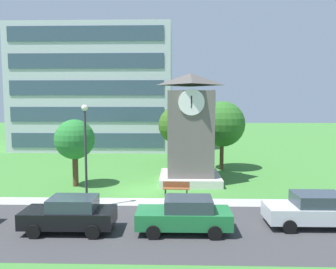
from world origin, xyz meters
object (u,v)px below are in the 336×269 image
object	(u,v)px
tree_streetside	(75,140)
parked_car_black	(70,214)
clock_tower	(190,135)
street_lamp	(86,145)
park_bench	(176,188)
tree_by_building	(177,125)
parked_car_silver	(314,210)
parked_car_green	(185,215)
tree_near_tower	(222,124)

from	to	relation	value
tree_streetside	parked_car_black	world-z (taller)	tree_streetside
clock_tower	parked_car_black	bearing A→B (deg)	-121.12
street_lamp	parked_car_black	xyz separation A→B (m)	(0.16, -3.50, -2.89)
clock_tower	street_lamp	xyz separation A→B (m)	(-6.33, -6.72, 0.05)
park_bench	tree_streetside	xyz separation A→B (m)	(-7.49, 2.15, 3.02)
tree_streetside	tree_by_building	world-z (taller)	tree_by_building
parked_car_silver	parked_car_green	bearing A→B (deg)	-171.99
tree_by_building	parked_car_green	bearing A→B (deg)	-88.93
clock_tower	tree_near_tower	distance (m)	5.84
parked_car_black	parked_car_green	xyz separation A→B (m)	(5.51, 0.05, 0.00)
street_lamp	parked_car_green	bearing A→B (deg)	-31.32
street_lamp	park_bench	bearing A→B (deg)	29.44
tree_by_building	parked_car_black	bearing A→B (deg)	-104.99
tree_by_building	parked_car_silver	bearing A→B (deg)	-69.48
park_bench	parked_car_silver	xyz separation A→B (m)	(6.89, -5.50, 0.40)
street_lamp	tree_near_tower	bearing A→B (deg)	50.85
clock_tower	street_lamp	bearing A→B (deg)	-133.28
park_bench	parked_car_green	xyz separation A→B (m)	(0.42, -6.41, 0.40)
tree_near_tower	parked_car_black	world-z (taller)	tree_near_tower
tree_streetside	parked_car_black	distance (m)	9.31
park_bench	tree_streetside	size ratio (longest dim) A/B	0.37
clock_tower	tree_by_building	xyz separation A→B (m)	(-1.02, 9.01, 0.13)
tree_near_tower	tree_by_building	bearing A→B (deg)	135.35
tree_streetside	parked_car_silver	xyz separation A→B (m)	(14.38, -7.64, -2.62)
clock_tower	parked_car_green	world-z (taller)	clock_tower
tree_streetside	tree_by_building	xyz separation A→B (m)	(7.55, 10.61, 0.36)
park_bench	tree_near_tower	xyz separation A→B (m)	(4.21, 8.66, 3.77)
tree_streetside	tree_near_tower	xyz separation A→B (m)	(11.70, 6.51, 0.76)
street_lamp	parked_car_silver	world-z (taller)	street_lamp
tree_near_tower	parked_car_green	xyz separation A→B (m)	(-3.80, -15.07, -3.37)
parked_car_green	tree_streetside	bearing A→B (deg)	132.74
tree_streetside	tree_near_tower	bearing A→B (deg)	29.10
tree_near_tower	parked_car_silver	size ratio (longest dim) A/B	1.35
clock_tower	tree_streetside	bearing A→B (deg)	-169.37
street_lamp	parked_car_silver	xyz separation A→B (m)	(12.14, -2.53, -2.89)
tree_streetside	clock_tower	bearing A→B (deg)	10.63
parked_car_black	clock_tower	bearing A→B (deg)	58.88
tree_streetside	tree_near_tower	size ratio (longest dim) A/B	0.79
clock_tower	parked_car_green	bearing A→B (deg)	-93.73
parked_car_silver	parked_car_black	bearing A→B (deg)	-175.40
tree_near_tower	park_bench	bearing A→B (deg)	-115.94
park_bench	tree_near_tower	bearing A→B (deg)	64.06
street_lamp	tree_by_building	size ratio (longest dim) A/B	1.04
park_bench	parked_car_black	size ratio (longest dim) A/B	0.42
tree_streetside	tree_by_building	bearing A→B (deg)	54.58
park_bench	tree_by_building	distance (m)	13.20
street_lamp	parked_car_silver	bearing A→B (deg)	-11.79
clock_tower	park_bench	xyz separation A→B (m)	(-1.08, -3.75, -3.24)
tree_streetside	parked_car_black	bearing A→B (deg)	-74.42
tree_near_tower	parked_car_silver	distance (m)	14.80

